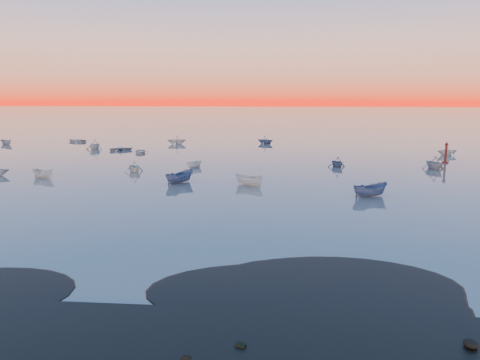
# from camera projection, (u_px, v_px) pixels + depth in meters

# --- Properties ---
(ground) EXTENTS (600.00, 600.00, 0.00)m
(ground) POSITION_uv_depth(u_px,v_px,m) (249.00, 136.00, 125.59)
(ground) COLOR #685D57
(ground) RESTS_ON ground
(mud_lobes) EXTENTS (140.00, 6.00, 0.07)m
(mud_lobes) POSITION_uv_depth(u_px,v_px,m) (131.00, 289.00, 26.62)
(mud_lobes) COLOR black
(mud_lobes) RESTS_ON ground
(moored_fleet) EXTENTS (124.00, 58.00, 1.20)m
(moored_fleet) POSITION_uv_depth(u_px,v_px,m) (231.00, 159.00, 79.53)
(moored_fleet) COLOR silver
(moored_fleet) RESTS_ON ground
(boat_near_center) EXTENTS (3.36, 4.58, 1.46)m
(boat_near_center) POSITION_uv_depth(u_px,v_px,m) (370.00, 197.00, 50.64)
(boat_near_center) COLOR #3E5177
(boat_near_center) RESTS_ON ground
(boat_near_right) EXTENTS (3.80, 2.76, 1.21)m
(boat_near_right) POSITION_uv_depth(u_px,v_px,m) (337.00, 167.00, 71.34)
(boat_near_right) COLOR #3E5177
(boat_near_right) RESTS_ON ground
(channel_marker) EXTENTS (1.00, 1.00, 3.57)m
(channel_marker) POSITION_uv_depth(u_px,v_px,m) (446.00, 154.00, 75.26)
(channel_marker) COLOR #410F0D
(channel_marker) RESTS_ON ground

